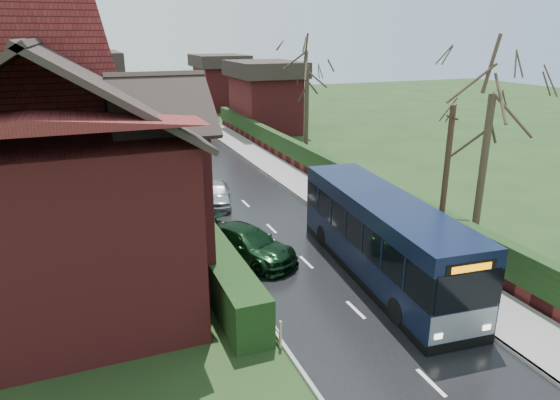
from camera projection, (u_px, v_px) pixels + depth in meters
name	position (u px, v px, depth m)	size (l,w,h in m)	color
ground	(329.00, 284.00, 18.64)	(140.00, 140.00, 0.00)	#28421C
road	(246.00, 204.00, 27.45)	(6.00, 100.00, 0.02)	black
pavement	(315.00, 194.00, 28.92)	(2.50, 100.00, 0.14)	slate
kerb_right	(296.00, 196.00, 28.50)	(0.12, 100.00, 0.14)	gray
kerb_left	(191.00, 210.00, 26.36)	(0.12, 100.00, 0.10)	gray
front_hedge	(195.00, 232.00, 21.42)	(1.20, 16.00, 1.60)	black
picket_fence	(212.00, 237.00, 21.79)	(0.10, 16.00, 0.90)	#948B64
right_wall_hedge	(340.00, 175.00, 29.17)	(0.60, 50.00, 1.80)	maroon
brick_house	(62.00, 163.00, 18.38)	(9.30, 14.60, 10.30)	maroon
bus	(382.00, 238.00, 18.89)	(3.30, 10.50, 3.14)	black
car_silver	(217.00, 194.00, 27.12)	(1.52, 3.77, 1.29)	#B1B0B5
car_green	(247.00, 244.00, 20.52)	(1.91, 4.70, 1.36)	black
car_distant	(186.00, 120.00, 50.26)	(1.25, 3.58, 1.18)	black
bus_stop_sign	(342.00, 190.00, 23.58)	(0.13, 0.43, 2.83)	slate
telegraph_pole	(444.00, 188.00, 19.17)	(0.29, 0.82, 6.44)	black
tree_right_near	(494.00, 82.00, 20.17)	(4.36, 4.36, 9.41)	#3D3024
tree_right_far	(307.00, 59.00, 38.61)	(4.87, 4.87, 9.41)	#33281E
tree_house_side	(56.00, 75.00, 22.12)	(4.22, 4.22, 9.59)	#3C2D23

